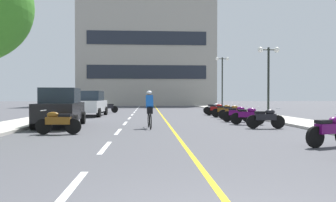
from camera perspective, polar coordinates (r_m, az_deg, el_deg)
ground_plane at (r=24.04m, az=-1.74°, el=-2.58°), size 140.00×140.00×0.00m
curb_left at (r=27.76m, az=-16.98°, el=-2.03°), size 2.40×72.00×0.12m
curb_right at (r=28.18m, az=12.85°, el=-1.98°), size 2.40×72.00×0.12m
lane_dash_0 at (r=5.32m, az=-17.02°, el=-14.76°), size 0.14×2.20×0.01m
lane_dash_1 at (r=9.17m, az=-11.19°, el=-8.13°), size 0.14×2.20×0.01m
lane_dash_2 at (r=13.12m, az=-8.89°, el=-5.42°), size 0.14×2.20×0.01m
lane_dash_3 at (r=17.09m, az=-7.67°, el=-3.97°), size 0.14×2.20×0.01m
lane_dash_4 at (r=21.07m, az=-6.91°, el=-3.06°), size 0.14×2.20×0.01m
lane_dash_5 at (r=25.05m, az=-6.39°, el=-2.44°), size 0.14×2.20×0.01m
lane_dash_6 at (r=29.04m, az=-6.02°, el=-1.99°), size 0.14×2.20×0.01m
lane_dash_7 at (r=33.04m, az=-5.74°, el=-1.65°), size 0.14×2.20×0.01m
lane_dash_8 at (r=37.03m, az=-5.51°, el=-1.38°), size 0.14×2.20×0.01m
lane_dash_9 at (r=41.03m, az=-5.33°, el=-1.17°), size 0.14×2.20×0.01m
lane_dash_10 at (r=45.02m, az=-5.19°, el=-0.99°), size 0.14×2.20×0.01m
lane_dash_11 at (r=49.02m, az=-5.06°, el=-0.84°), size 0.14×2.20×0.01m
centre_line_yellow at (r=27.04m, az=-1.42°, el=-2.19°), size 0.12×66.00×0.01m
office_building at (r=53.25m, az=-3.75°, el=8.46°), size 21.30×9.72×17.01m
street_lamp_mid at (r=21.95m, az=17.53°, el=6.19°), size 1.46×0.36×4.54m
street_lamp_far at (r=34.09m, az=9.68°, el=5.26°), size 1.46×0.36×5.45m
parked_car_near at (r=15.91m, az=-18.63°, el=-1.06°), size 2.18×4.32×1.82m
parked_car_mid at (r=23.82m, az=-13.66°, el=-0.43°), size 2.05×4.26×1.82m
motorcycle_1 at (r=10.17m, az=27.00°, el=-4.66°), size 1.65×0.78×0.92m
motorcycle_2 at (r=12.69m, az=-19.08°, el=-3.54°), size 1.70×0.60×0.92m
motorcycle_3 at (r=14.78m, az=17.08°, el=-2.92°), size 1.70×0.60×0.92m
motorcycle_4 at (r=16.56m, az=14.05°, el=-2.51°), size 1.67×0.71×0.92m
motorcycle_5 at (r=18.21m, az=12.28°, el=-2.20°), size 1.67×0.70×0.92m
motorcycle_6 at (r=20.40m, az=11.32°, el=-1.87°), size 1.70×0.60×0.92m
motorcycle_7 at (r=22.00m, az=10.03°, el=-1.68°), size 1.68×0.64×0.92m
motorcycle_8 at (r=24.13m, az=8.70°, el=-1.45°), size 1.65×0.77×0.92m
motorcycle_9 at (r=26.02m, az=8.21°, el=-1.29°), size 1.70×0.60×0.92m
motorcycle_10 at (r=28.25m, az=-10.66°, el=-1.13°), size 1.70×0.60×0.92m
cyclist_rider at (r=14.41m, az=-3.32°, el=-1.33°), size 0.42×1.77×1.71m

